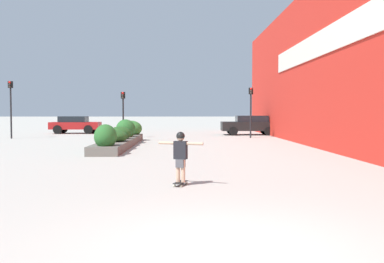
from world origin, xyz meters
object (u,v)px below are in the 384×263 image
object	(u,v)px
car_leftmost	(337,125)
car_center_left	(250,125)
skateboarder	(181,152)
traffic_light_far_left	(11,100)
traffic_light_right	(251,104)
car_center_right	(75,124)
skateboard	(181,183)
traffic_light_left	(123,106)

from	to	relation	value
car_leftmost	car_center_left	bearing A→B (deg)	106.54
skateboarder	car_leftmost	size ratio (longest dim) A/B	0.30
skateboarder	traffic_light_far_left	distance (m)	21.89
skateboarder	traffic_light_right	world-z (taller)	traffic_light_right
car_center_right	traffic_light_far_left	size ratio (longest dim) A/B	1.04
skateboard	car_leftmost	distance (m)	28.05
skateboard	traffic_light_right	size ratio (longest dim) A/B	0.18
car_center_right	traffic_light_left	size ratio (longest dim) A/B	1.27
car_center_right	traffic_light_far_left	distance (m)	7.37
skateboard	traffic_light_far_left	distance (m)	21.97
car_leftmost	car_center_right	size ratio (longest dim) A/B	1.03
car_center_left	traffic_light_left	xyz separation A→B (m)	(-9.29, -3.80, 1.37)
traffic_light_left	traffic_light_far_left	bearing A→B (deg)	-177.48
traffic_light_right	traffic_light_far_left	distance (m)	16.25
skateboarder	car_center_right	world-z (taller)	car_center_right
car_center_left	traffic_light_right	xyz separation A→B (m)	(-0.52, -3.72, 1.56)
car_leftmost	car_center_right	world-z (taller)	car_center_right
traffic_light_left	traffic_light_far_left	world-z (taller)	traffic_light_far_left
car_center_right	traffic_light_right	world-z (taller)	traffic_light_right
traffic_light_far_left	car_center_left	bearing A→B (deg)	13.84
skateboard	traffic_light_far_left	world-z (taller)	traffic_light_far_left
skateboard	traffic_light_right	distance (m)	19.65
car_center_right	traffic_light_left	bearing A→B (deg)	37.66
skateboarder	car_center_left	size ratio (longest dim) A/B	0.28
car_center_left	traffic_light_far_left	bearing A→B (deg)	103.84
traffic_light_right	car_center_left	bearing A→B (deg)	81.98
traffic_light_far_left	car_center_right	bearing A→B (deg)	68.71
car_center_right	traffic_light_left	xyz separation A→B (m)	(4.88, -6.33, 1.40)
skateboarder	car_center_right	bearing A→B (deg)	129.73
skateboarder	traffic_light_left	world-z (taller)	traffic_light_left
traffic_light_right	traffic_light_far_left	xyz separation A→B (m)	(-16.24, -0.41, 0.24)
skateboard	car_leftmost	world-z (taller)	car_leftmost
car_center_right	traffic_light_right	xyz separation A→B (m)	(13.65, -6.24, 1.59)
car_center_left	traffic_light_far_left	distance (m)	17.36
skateboard	car_center_left	xyz separation A→B (m)	(5.23, 22.66, 0.73)
skateboard	car_center_right	world-z (taller)	car_center_right
car_center_right	traffic_light_far_left	bearing A→B (deg)	-21.29
car_leftmost	traffic_light_left	xyz separation A→B (m)	(-16.91, -6.06, 1.44)
skateboard	traffic_light_left	bearing A→B (deg)	122.33
car_center_left	traffic_light_far_left	xyz separation A→B (m)	(-16.76, -4.13, 1.79)
traffic_light_right	traffic_light_far_left	world-z (taller)	traffic_light_far_left
car_center_left	traffic_light_far_left	world-z (taller)	traffic_light_far_left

